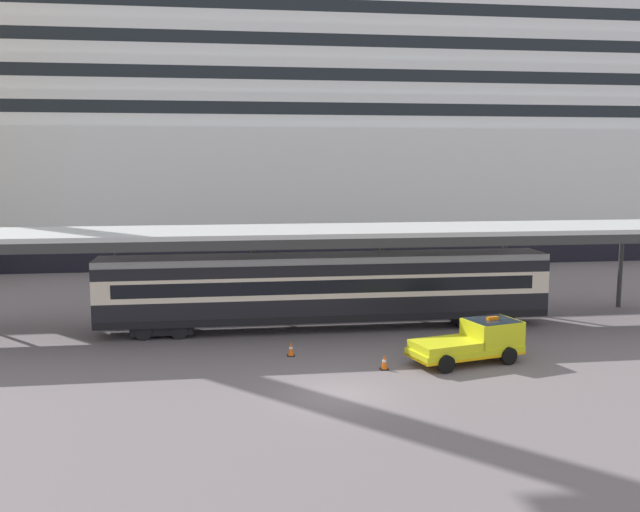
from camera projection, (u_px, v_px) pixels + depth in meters
ground_plane at (338, 395)px, 27.61m from camera, size 400.00×400.00×0.00m
cruise_ship at (375, 142)px, 71.42m from camera, size 155.40×23.46×33.83m
platform_canopy at (325, 233)px, 38.08m from camera, size 45.92×6.14×5.50m
train_carriage at (326, 288)px, 38.07m from camera, size 24.33×2.81×4.11m
service_truck at (475, 341)px, 32.05m from camera, size 5.54×3.28×2.02m
traffic_cone_near at (384, 362)px, 30.91m from camera, size 0.36×0.36×0.68m
traffic_cone_mid at (291, 349)px, 33.04m from camera, size 0.36×0.36×0.69m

